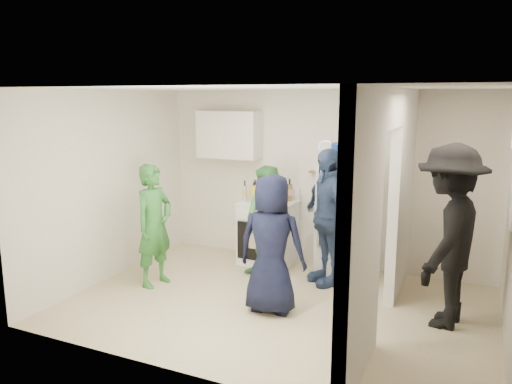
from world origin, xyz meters
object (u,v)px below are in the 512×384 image
(blue_bowl, at_px, (340,147))
(yellow_cup_stack_top, at_px, (361,156))
(wicker_basket, at_px, (340,157))
(person_green_left, at_px, (154,225))
(person_navy, at_px, (271,244))
(fridge, at_px, (344,220))
(person_nook, at_px, (449,236))
(stove, at_px, (268,232))
(person_denim, at_px, (327,217))
(person_green_center, at_px, (270,223))

(blue_bowl, distance_m, yellow_cup_stack_top, 0.36)
(blue_bowl, bearing_deg, wicker_basket, 0.00)
(blue_bowl, distance_m, person_green_left, 2.64)
(wicker_basket, distance_m, person_navy, 1.79)
(fridge, height_order, person_nook, person_nook)
(stove, xyz_separation_m, yellow_cup_stack_top, (1.35, -0.13, 1.21))
(blue_bowl, xyz_separation_m, person_navy, (-0.33, -1.56, -0.96))
(wicker_basket, relative_size, yellow_cup_stack_top, 1.40)
(wicker_basket, height_order, person_green_left, wicker_basket)
(fridge, distance_m, person_denim, 0.43)
(blue_bowl, bearing_deg, yellow_cup_stack_top, -25.11)
(fridge, relative_size, yellow_cup_stack_top, 6.17)
(person_nook, bearing_deg, person_green_left, -73.78)
(person_denim, xyz_separation_m, person_navy, (-0.31, -1.12, -0.10))
(person_green_left, bearing_deg, yellow_cup_stack_top, -53.18)
(fridge, bearing_deg, stove, 178.48)
(stove, bearing_deg, fridge, -1.52)
(stove, bearing_deg, blue_bowl, 1.11)
(person_denim, bearing_deg, person_green_center, -123.50)
(fridge, height_order, person_denim, person_denim)
(blue_bowl, relative_size, yellow_cup_stack_top, 0.96)
(person_green_left, distance_m, person_green_center, 1.50)
(person_green_left, relative_size, person_denim, 0.89)
(fridge, height_order, person_green_center, fridge)
(person_green_center, xyz_separation_m, person_denim, (0.74, 0.15, 0.13))
(person_green_left, bearing_deg, wicker_basket, -46.56)
(wicker_basket, height_order, person_nook, person_nook)
(person_green_center, bearing_deg, person_denim, 15.02)
(person_denim, relative_size, person_nook, 0.91)
(stove, xyz_separation_m, wicker_basket, (1.03, 0.02, 1.16))
(yellow_cup_stack_top, xyz_separation_m, person_nook, (1.16, -0.92, -0.69))
(person_green_center, xyz_separation_m, person_nook, (2.24, -0.48, 0.21))
(fridge, distance_m, person_navy, 1.57)
(fridge, relative_size, person_denim, 0.87)
(person_navy, bearing_deg, wicker_basket, -106.50)
(person_navy, bearing_deg, stove, -70.14)
(wicker_basket, relative_size, person_nook, 0.18)
(person_green_center, bearing_deg, person_navy, -62.75)
(wicker_basket, bearing_deg, yellow_cup_stack_top, -25.11)
(stove, height_order, person_denim, person_denim)
(blue_bowl, distance_m, person_green_center, 1.38)
(yellow_cup_stack_top, distance_m, person_navy, 1.78)
(person_green_left, height_order, person_navy, person_navy)
(yellow_cup_stack_top, bearing_deg, blue_bowl, 154.89)
(stove, height_order, person_green_center, person_green_center)
(stove, relative_size, yellow_cup_stack_top, 3.69)
(person_green_center, relative_size, person_denim, 0.86)
(stove, xyz_separation_m, fridge, (1.13, -0.03, 0.31))
(person_green_center, xyz_separation_m, person_navy, (0.43, -0.96, 0.03))
(yellow_cup_stack_top, relative_size, person_navy, 0.16)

